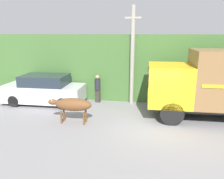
{
  "coord_description": "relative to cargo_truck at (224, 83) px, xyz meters",
  "views": [
    {
      "loc": [
        -0.38,
        -9.43,
        4.04
      ],
      "look_at": [
        -1.89,
        0.43,
        1.48
      ],
      "focal_mm": 35.0,
      "sensor_mm": 36.0,
      "label": 1
    }
  ],
  "objects": [
    {
      "name": "cargo_truck",
      "position": [
        0.0,
        0.0,
        0.0
      ],
      "size": [
        6.66,
        2.38,
        3.33
      ],
      "rotation": [
        0.0,
        0.0,
        0.04
      ],
      "color": "#2D2D2D",
      "rests_on": "ground_plane"
    },
    {
      "name": "brown_cow",
      "position": [
        -6.92,
        -1.47,
        -0.95
      ],
      "size": [
        2.07,
        0.6,
        1.19
      ],
      "rotation": [
        0.0,
        0.0,
        -0.13
      ],
      "color": "brown",
      "rests_on": "ground_plane"
    },
    {
      "name": "utility_pole",
      "position": [
        -4.42,
        1.91,
        1.05
      ],
      "size": [
        0.9,
        0.24,
        5.54
      ],
      "color": "#9E998E",
      "rests_on": "ground_plane"
    },
    {
      "name": "parked_suv",
      "position": [
        -9.48,
        1.04,
        -1.0
      ],
      "size": [
        4.67,
        1.83,
        1.72
      ],
      "rotation": [
        0.0,
        0.0,
        0.04
      ],
      "color": "silver",
      "rests_on": "ground_plane"
    },
    {
      "name": "ground_plane",
      "position": [
        -3.3,
        -1.15,
        -1.83
      ],
      "size": [
        60.0,
        60.0,
        0.0
      ],
      "primitive_type": "plane",
      "color": "gray"
    },
    {
      "name": "pedestrian_on_hill",
      "position": [
        -6.44,
        1.79,
        -0.92
      ],
      "size": [
        0.41,
        0.41,
        1.66
      ],
      "rotation": [
        0.0,
        0.0,
        2.92
      ],
      "color": "#38332D",
      "rests_on": "ground_plane"
    },
    {
      "name": "hillside_embankment",
      "position": [
        -3.3,
        4.78,
        0.17
      ],
      "size": [
        32.0,
        5.23,
        3.99
      ],
      "color": "#426B33",
      "rests_on": "ground_plane"
    }
  ]
}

